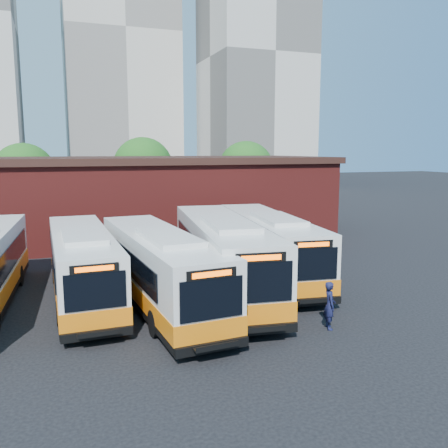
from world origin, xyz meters
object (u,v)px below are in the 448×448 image
object	(u,v)px
bus_east	(268,247)
transit_worker	(330,305)
bus_west	(82,267)
bus_mideast	(222,257)
bus_midwest	(159,271)

from	to	relation	value
bus_east	transit_worker	xyz separation A→B (m)	(-1.16, -8.11, -0.66)
bus_west	bus_east	xyz separation A→B (m)	(9.99, 0.80, 0.07)
bus_mideast	bus_midwest	bearing A→B (deg)	-153.42
bus_midwest	transit_worker	world-z (taller)	bus_midwest
bus_midwest	bus_mideast	distance (m)	3.60
bus_midwest	bus_mideast	xyz separation A→B (m)	(3.40, 1.18, 0.11)
transit_worker	bus_mideast	bearing A→B (deg)	37.16
bus_west	bus_midwest	world-z (taller)	bus_midwest
bus_midwest	bus_east	size ratio (longest dim) A/B	0.99
bus_mideast	bus_west	bearing A→B (deg)	178.14
bus_west	bus_east	distance (m)	10.03
bus_west	bus_mideast	bearing A→B (deg)	-10.47
bus_west	transit_worker	bearing A→B (deg)	-40.72
bus_west	bus_midwest	size ratio (longest dim) A/B	0.96
bus_mideast	bus_east	bearing A→B (deg)	36.38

